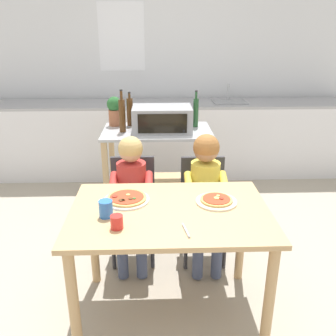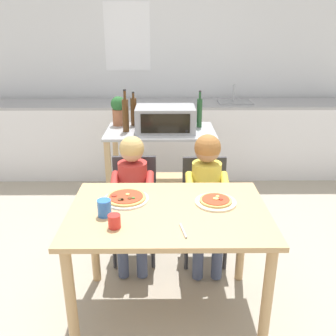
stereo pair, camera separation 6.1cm
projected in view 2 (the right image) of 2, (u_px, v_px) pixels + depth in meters
name	position (u px, v px, depth m)	size (l,w,h in m)	color
ground_plane	(167.00, 225.00, 3.51)	(11.41, 11.41, 0.00)	#A89E8C
back_wall_tiled	(166.00, 62.00, 4.67)	(5.28, 0.13, 2.70)	silver
kitchen_counter	(167.00, 138.00, 4.61)	(4.76, 0.60, 1.11)	silver
kitchen_island_cart	(161.00, 158.00, 3.58)	(1.02, 0.61, 0.85)	#B7BABF
toaster_oven	(165.00, 119.00, 3.41)	(0.55, 0.36, 0.23)	#999BA0
bottle_squat_spirits	(134.00, 111.00, 3.60)	(0.06, 0.06, 0.33)	#4C2D14
bottle_tall_green_wine	(126.00, 115.00, 3.37)	(0.06, 0.06, 0.39)	#4C2D14
bottle_clear_vinegar	(199.00, 112.00, 3.53)	(0.05, 0.05, 0.35)	#1E4723
potted_herb_plant	(118.00, 110.00, 3.59)	(0.15, 0.15, 0.28)	#9E5B3D
dining_table	(168.00, 227.00, 2.21)	(1.18, 0.80, 0.76)	tan
dining_chair_left	(134.00, 201.00, 2.91)	(0.36, 0.36, 0.81)	#333338
dining_chair_right	(204.00, 202.00, 2.89)	(0.36, 0.36, 0.81)	#333338
child_in_red_shirt	(132.00, 188.00, 2.73)	(0.32, 0.42, 1.01)	#424C6B
child_in_yellow_shirt	(207.00, 186.00, 2.71)	(0.32, 0.42, 1.03)	#424C6B
pizza_plate_white	(126.00, 198.00, 2.29)	(0.28, 0.28, 0.03)	white
pizza_plate_cream	(216.00, 201.00, 2.25)	(0.25, 0.25, 0.03)	beige
drinking_cup_red	(114.00, 221.00, 1.97)	(0.07, 0.07, 0.08)	red
drinking_cup_blue	(104.00, 208.00, 2.09)	(0.08, 0.08, 0.10)	blue
serving_spoon	(183.00, 231.00, 1.94)	(0.01, 0.01, 0.14)	#B7BABF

